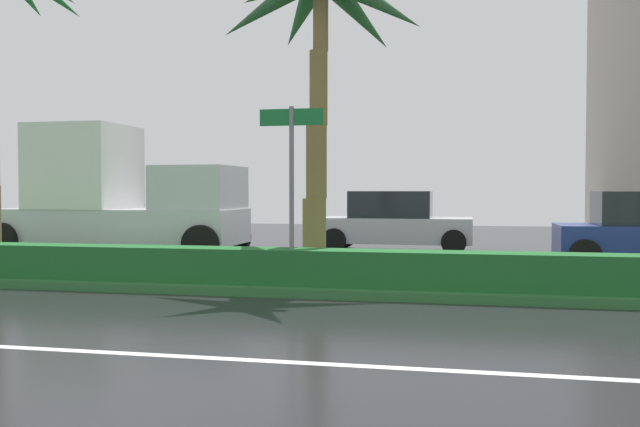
{
  "coord_description": "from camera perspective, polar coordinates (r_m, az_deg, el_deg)",
  "views": [
    {
      "loc": [
        2.91,
        -4.72,
        1.74
      ],
      "look_at": [
        -0.37,
        10.66,
        1.22
      ],
      "focal_mm": 38.8,
      "sensor_mm": 36.0,
      "label": 1
    }
  ],
  "objects": [
    {
      "name": "ground_plane",
      "position": [
        14.14,
        0.07,
        -5.36
      ],
      "size": [
        90.0,
        42.0,
        0.1
      ],
      "primitive_type": "cube",
      "color": "black"
    },
    {
      "name": "near_lane_divider_stripe",
      "position": [
        7.53,
        -11.3,
        -11.48
      ],
      "size": [
        81.0,
        0.14,
        0.01
      ],
      "primitive_type": "cube",
      "color": "white",
      "rests_on": "ground_plane"
    },
    {
      "name": "median_strip",
      "position": [
        13.16,
        -0.84,
        -5.36
      ],
      "size": [
        85.5,
        4.0,
        0.15
      ],
      "primitive_type": "cube",
      "color": "#2D6B33",
      "rests_on": "ground_plane"
    },
    {
      "name": "median_hedge",
      "position": [
        11.76,
        -2.37,
        -4.39
      ],
      "size": [
        76.5,
        0.7,
        0.6
      ],
      "color": "#1E6028",
      "rests_on": "median_strip"
    },
    {
      "name": "palm_tree_centre_left",
      "position": [
        13.89,
        -0.06,
        15.81
      ],
      "size": [
        4.16,
        3.98,
        6.29
      ],
      "color": "brown",
      "rests_on": "median_strip"
    },
    {
      "name": "street_name_sign",
      "position": [
        11.63,
        -2.36,
        3.57
      ],
      "size": [
        1.1,
        0.08,
        3.0
      ],
      "color": "slate",
      "rests_on": "median_strip"
    },
    {
      "name": "box_truck_lead",
      "position": [
        18.93,
        -16.29,
        1.25
      ],
      "size": [
        6.4,
        2.64,
        3.46
      ],
      "color": "silver",
      "rests_on": "ground_plane"
    },
    {
      "name": "car_in_traffic_leading",
      "position": [
        20.03,
        6.16,
        -0.72
      ],
      "size": [
        4.3,
        2.02,
        1.72
      ],
      "color": "silver",
      "rests_on": "ground_plane"
    }
  ]
}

